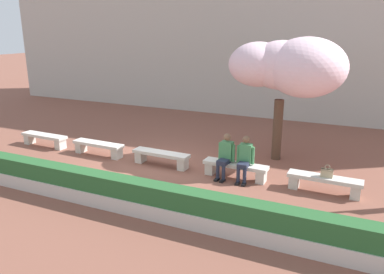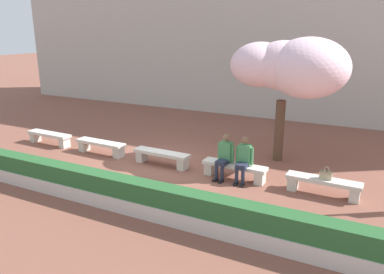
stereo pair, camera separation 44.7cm
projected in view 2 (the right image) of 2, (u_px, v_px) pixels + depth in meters
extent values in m
plane|color=brown|center=(162.00, 165.00, 11.82)|extent=(100.00, 100.00, 0.00)
cube|color=#B7B2A8|center=(261.00, 14.00, 18.85)|extent=(28.00, 4.00, 9.68)
cube|color=beige|center=(49.00, 134.00, 13.82)|extent=(1.89, 0.47, 0.10)
cube|color=beige|center=(35.00, 137.00, 14.24)|extent=(0.25, 0.35, 0.35)
cube|color=beige|center=(65.00, 143.00, 13.53)|extent=(0.25, 0.35, 0.35)
cube|color=beige|center=(101.00, 143.00, 12.76)|extent=(1.89, 0.47, 0.10)
cube|color=beige|center=(84.00, 146.00, 13.18)|extent=(0.25, 0.35, 0.35)
cube|color=beige|center=(119.00, 152.00, 12.48)|extent=(0.25, 0.35, 0.35)
cube|color=beige|center=(161.00, 153.00, 11.71)|extent=(1.89, 0.47, 0.10)
cube|color=beige|center=(142.00, 156.00, 12.12)|extent=(0.25, 0.35, 0.35)
cube|color=beige|center=(183.00, 164.00, 11.42)|extent=(0.25, 0.35, 0.35)
cube|color=beige|center=(234.00, 165.00, 10.65)|extent=(1.89, 0.47, 0.10)
cube|color=beige|center=(210.00, 168.00, 11.06)|extent=(0.25, 0.35, 0.35)
cube|color=beige|center=(260.00, 178.00, 10.36)|extent=(0.25, 0.35, 0.35)
cube|color=beige|center=(324.00, 180.00, 9.59)|extent=(1.89, 0.47, 0.10)
cube|color=beige|center=(293.00, 183.00, 10.01)|extent=(0.25, 0.35, 0.35)
cube|color=beige|center=(355.00, 195.00, 9.30)|extent=(0.25, 0.35, 0.35)
cube|color=black|center=(215.00, 180.00, 10.58)|extent=(0.12, 0.23, 0.06)
cylinder|color=#23283D|center=(216.00, 172.00, 10.57)|extent=(0.10, 0.10, 0.42)
cube|color=black|center=(221.00, 181.00, 10.49)|extent=(0.12, 0.23, 0.06)
cylinder|color=#23283D|center=(222.00, 174.00, 10.48)|extent=(0.10, 0.10, 0.42)
cube|color=#23283D|center=(222.00, 162.00, 10.60)|extent=(0.31, 0.42, 0.12)
cube|color=#428451|center=(226.00, 151.00, 10.70)|extent=(0.36, 0.25, 0.54)
sphere|color=brown|center=(227.00, 137.00, 10.59)|extent=(0.21, 0.21, 0.21)
cylinder|color=#428451|center=(219.00, 151.00, 10.80)|extent=(0.09, 0.09, 0.50)
cylinder|color=#428451|center=(232.00, 154.00, 10.59)|extent=(0.09, 0.09, 0.50)
cube|color=black|center=(236.00, 184.00, 10.30)|extent=(0.11, 0.22, 0.06)
cylinder|color=#23283D|center=(237.00, 176.00, 10.29)|extent=(0.10, 0.10, 0.42)
cube|color=black|center=(242.00, 185.00, 10.23)|extent=(0.11, 0.22, 0.06)
cylinder|color=#23283D|center=(243.00, 177.00, 10.22)|extent=(0.10, 0.10, 0.42)
cube|color=#23283D|center=(242.00, 165.00, 10.34)|extent=(0.29, 0.41, 0.12)
cube|color=#428451|center=(245.00, 154.00, 10.46)|extent=(0.35, 0.23, 0.54)
sphere|color=brown|center=(245.00, 140.00, 10.34)|extent=(0.21, 0.21, 0.21)
cylinder|color=#428451|center=(237.00, 154.00, 10.53)|extent=(0.09, 0.09, 0.50)
cylinder|color=#428451|center=(252.00, 156.00, 10.37)|extent=(0.09, 0.09, 0.50)
cube|color=tan|center=(326.00, 175.00, 9.52)|extent=(0.30, 0.14, 0.22)
cube|color=gray|center=(326.00, 172.00, 9.49)|extent=(0.30, 0.15, 0.04)
torus|color=#807259|center=(326.00, 169.00, 9.48)|extent=(0.14, 0.02, 0.14)
cylinder|color=#513828|center=(279.00, 131.00, 12.00)|extent=(0.30, 0.30, 1.98)
ellipsoid|color=#F4CCDB|center=(284.00, 66.00, 11.43)|extent=(2.02, 1.90, 1.52)
ellipsoid|color=#F4CCDB|center=(260.00, 65.00, 11.74)|extent=(1.87, 1.99, 1.40)
ellipsoid|color=#F4CCDB|center=(308.00, 68.00, 11.16)|extent=(2.43, 2.59, 1.82)
cube|color=beige|center=(99.00, 196.00, 9.23)|extent=(15.84, 0.50, 0.36)
cube|color=#285B2D|center=(98.00, 181.00, 9.11)|extent=(15.74, 0.44, 0.44)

